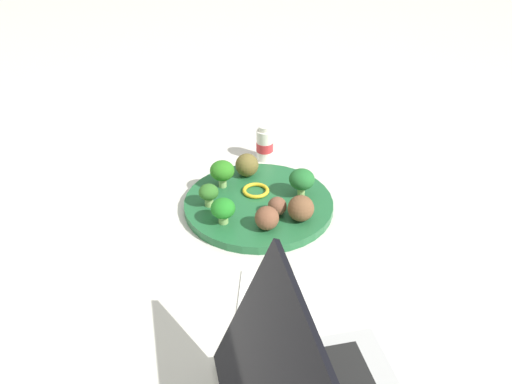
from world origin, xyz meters
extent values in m
plane|color=silver|center=(0.00, 0.00, 0.00)|extent=(4.00, 4.00, 0.00)
cylinder|color=#236638|center=(0.00, 0.00, 0.01)|extent=(0.28, 0.28, 0.02)
cylinder|color=#8FC067|center=(-0.07, 0.06, 0.02)|extent=(0.02, 0.02, 0.01)
ellipsoid|color=#228124|center=(-0.07, 0.06, 0.05)|extent=(0.04, 0.04, 0.03)
cylinder|color=#9BB866|center=(0.02, -0.08, 0.03)|extent=(0.01, 0.01, 0.02)
ellipsoid|color=#246A2E|center=(0.02, -0.08, 0.05)|extent=(0.05, 0.05, 0.04)
cylinder|color=#96C16C|center=(0.05, 0.07, 0.03)|extent=(0.02, 0.02, 0.02)
ellipsoid|color=#2F7E20|center=(0.05, 0.07, 0.05)|extent=(0.05, 0.05, 0.04)
cylinder|color=#99C369|center=(-0.02, 0.09, 0.02)|extent=(0.02, 0.02, 0.02)
ellipsoid|color=#337027|center=(-0.02, 0.09, 0.05)|extent=(0.04, 0.04, 0.03)
sphere|color=brown|center=(-0.08, -0.01, 0.04)|extent=(0.04, 0.04, 0.04)
sphere|color=brown|center=(-0.06, -0.07, 0.04)|extent=(0.05, 0.05, 0.05)
sphere|color=brown|center=(0.09, 0.02, 0.04)|extent=(0.05, 0.05, 0.05)
sphere|color=brown|center=(-0.04, -0.03, 0.03)|extent=(0.03, 0.03, 0.03)
torus|color=yellow|center=(0.03, 0.01, 0.02)|extent=(0.07, 0.07, 0.01)
cube|color=white|center=(-0.27, -0.03, 0.00)|extent=(0.18, 0.13, 0.01)
cube|color=silver|center=(-0.28, -0.01, 0.01)|extent=(0.09, 0.01, 0.01)
cube|color=silver|center=(-0.22, -0.01, 0.01)|extent=(0.03, 0.02, 0.01)
cube|color=white|center=(-0.30, -0.05, 0.01)|extent=(0.09, 0.01, 0.01)
cube|color=silver|center=(-0.23, -0.05, 0.01)|extent=(0.06, 0.02, 0.01)
cylinder|color=white|center=(0.19, -0.01, 0.03)|extent=(0.04, 0.04, 0.07)
cylinder|color=red|center=(0.19, -0.01, 0.03)|extent=(0.04, 0.04, 0.02)
cylinder|color=silver|center=(0.19, -0.01, 0.07)|extent=(0.03, 0.03, 0.01)
camera|label=1|loc=(-0.87, 0.00, 0.60)|focal=39.29mm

